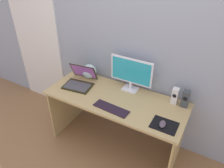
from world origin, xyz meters
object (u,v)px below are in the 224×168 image
Objects in this scene: speaker_near_monitor at (175,96)px; fishbowl at (89,71)px; laptop at (80,81)px; keyboard_external at (111,108)px; monitor at (131,73)px; speaker_right at (186,99)px; mouse at (163,124)px.

fishbowl is (-1.10, -0.01, -0.01)m from speaker_near_monitor.
speaker_near_monitor is at bearing 10.31° from laptop.
speaker_near_monitor reaches higher than keyboard_external.
monitor is at bearing 19.27° from laptop.
laptop is 0.61m from keyboard_external.
keyboard_external is at bearing -147.16° from speaker_right.
monitor reaches higher than laptop.
speaker_right is 0.11m from speaker_near_monitor.
monitor is at bearing 91.01° from keyboard_external.
monitor reaches higher than keyboard_external.
mouse is (-0.11, -0.40, -0.07)m from speaker_right.
speaker_right is at bearing 9.39° from laptop.
speaker_near_monitor is 0.47× the size of keyboard_external.
fishbowl is at bearing -179.75° from speaker_right.
speaker_near_monitor is (-0.11, 0.00, -0.00)m from speaker_right.
speaker_near_monitor is 1.00× the size of fishbowl.
laptop is at bearing -92.74° from fishbowl.
speaker_right is at bearing -0.01° from speaker_near_monitor.
speaker_right reaches higher than mouse.
speaker_near_monitor is at bearing 85.13° from mouse.
monitor is 0.64m from laptop.
speaker_right is 1.92× the size of mouse.
monitor is at bearing 179.77° from speaker_right.
keyboard_external is at bearing -92.62° from monitor.
monitor is 0.59m from fishbowl.
speaker_right is 0.49× the size of keyboard_external.
mouse is at bearing -10.21° from laptop.
monitor is at bearing 136.94° from mouse.
speaker_right is at bearing 69.61° from mouse.
mouse is (0.01, -0.40, -0.07)m from speaker_near_monitor.
mouse is at bearing -104.73° from speaker_right.
speaker_right reaches higher than speaker_near_monitor.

